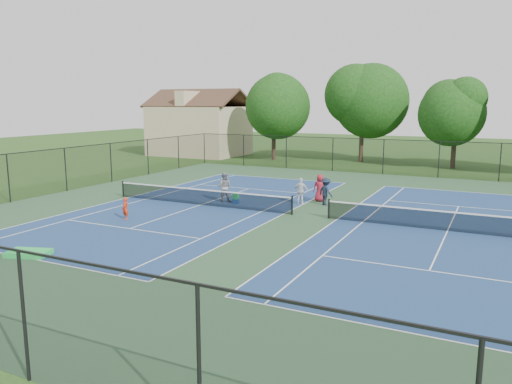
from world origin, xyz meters
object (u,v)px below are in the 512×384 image
at_px(tree_back_b, 363,97).
at_px(bystander_c, 320,188).
at_px(ball_crate, 236,201).
at_px(tree_back_a, 274,103).
at_px(child_player, 125,209).
at_px(tree_back_c, 456,109).
at_px(instructor, 224,187).
at_px(bystander_a, 301,191).
at_px(bystander_b, 326,192).
at_px(ball_hopper, 236,196).
at_px(clapboard_house, 200,128).

bearing_deg(tree_back_b, bystander_c, -81.96).
bearing_deg(ball_crate, tree_back_a, 108.74).
distance_m(tree_back_b, child_player, 31.84).
distance_m(tree_back_b, tree_back_c, 9.12).
relative_size(instructor, bystander_a, 1.15).
bearing_deg(bystander_b, tree_back_c, -73.71).
bearing_deg(child_player, bystander_c, 65.91).
height_order(tree_back_a, tree_back_c, tree_back_a).
distance_m(tree_back_a, ball_hopper, 24.56).
distance_m(bystander_b, ball_hopper, 5.46).
height_order(tree_back_a, clapboard_house, tree_back_a).
relative_size(bystander_a, ball_hopper, 4.44).
bearing_deg(instructor, ball_crate, 149.97).
relative_size(instructor, bystander_b, 1.12).
distance_m(tree_back_a, tree_back_c, 18.04).
height_order(tree_back_a, ball_hopper, tree_back_a).
distance_m(instructor, ball_crate, 1.24).
bearing_deg(clapboard_house, tree_back_c, 0.00).
distance_m(child_player, ball_crate, 7.06).
relative_size(tree_back_b, bystander_a, 6.23).
bearing_deg(ball_crate, tree_back_b, 86.94).
xyz_separation_m(instructor, ball_crate, (0.93, -0.25, -0.79)).
bearing_deg(bystander_c, bystander_b, 108.55).
bearing_deg(bystander_a, child_player, 43.91).
distance_m(tree_back_a, tree_back_b, 9.24).
relative_size(instructor, ball_hopper, 5.12).
distance_m(tree_back_c, bystander_b, 22.78).
distance_m(tree_back_a, child_player, 29.79).
bearing_deg(ball_hopper, clapboard_house, 126.78).
relative_size(child_player, bystander_b, 0.71).
bearing_deg(tree_back_a, instructor, -73.22).
distance_m(tree_back_a, ball_crate, 24.64).
bearing_deg(tree_back_a, child_player, -81.16).
bearing_deg(tree_back_b, child_player, -98.27).
distance_m(child_player, bystander_b, 11.69).
distance_m(bystander_b, ball_crate, 5.49).
height_order(clapboard_house, ball_hopper, clapboard_house).
bearing_deg(tree_back_a, bystander_a, -61.71).
bearing_deg(ball_crate, ball_hopper, 0.00).
xyz_separation_m(bystander_c, ball_crate, (-4.39, -2.91, -0.72)).
bearing_deg(bystander_c, child_player, 32.63).
xyz_separation_m(clapboard_house, ball_hopper, (17.68, -23.65, -2.62)).
xyz_separation_m(tree_back_c, instructor, (-11.25, -23.40, -4.55)).
xyz_separation_m(clapboard_house, bystander_c, (22.07, -20.74, -2.23)).
bearing_deg(ball_hopper, tree_back_c, 66.43).
bearing_deg(bystander_a, tree_back_b, -89.91).
distance_m(tree_back_c, child_player, 33.21).
bearing_deg(clapboard_house, tree_back_a, -5.71).
relative_size(tree_back_b, bystander_b, 6.05).
height_order(bystander_a, bystander_c, bystander_c).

